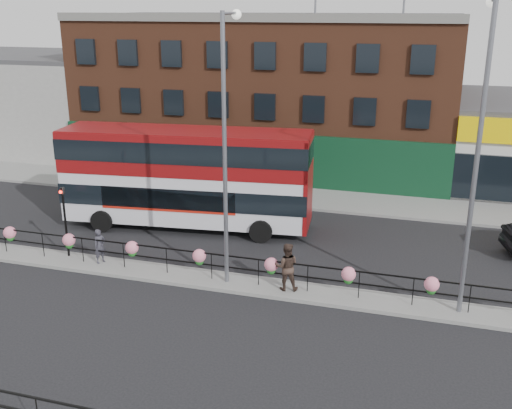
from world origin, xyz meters
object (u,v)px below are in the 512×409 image
(pedestrian_b, at_px, (287,267))
(lamp_column_east, at_px, (479,135))
(double_decker_bus, at_px, (187,169))
(lamp_column_west, at_px, (227,128))
(pedestrian_a, at_px, (100,246))

(pedestrian_b, xyz_separation_m, lamp_column_east, (6.51, 0.35, 5.53))
(double_decker_bus, height_order, pedestrian_b, double_decker_bus)
(pedestrian_b, bearing_deg, lamp_column_west, -19.17)
(lamp_column_west, xyz_separation_m, lamp_column_east, (9.00, 0.07, 0.26))
(pedestrian_b, bearing_deg, double_decker_bus, -54.13)
(double_decker_bus, xyz_separation_m, lamp_column_west, (4.08, -5.49, 3.30))
(double_decker_bus, distance_m, lamp_column_west, 7.60)
(pedestrian_a, bearing_deg, pedestrian_b, -66.47)
(double_decker_bus, relative_size, pedestrian_a, 8.30)
(pedestrian_a, relative_size, lamp_column_west, 0.15)
(lamp_column_west, bearing_deg, double_decker_bus, 126.60)
(pedestrian_a, height_order, pedestrian_b, pedestrian_b)
(double_decker_bus, relative_size, lamp_column_west, 1.21)
(double_decker_bus, xyz_separation_m, lamp_column_east, (13.08, -5.42, 3.56))
(double_decker_bus, bearing_deg, pedestrian_a, -108.03)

